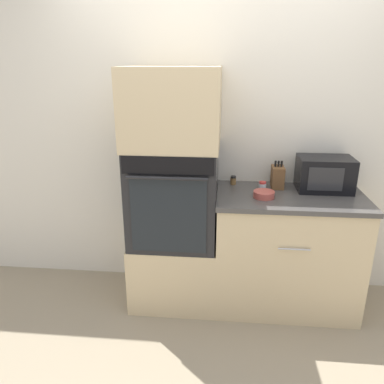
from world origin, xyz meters
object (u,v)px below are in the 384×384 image
(condiment_jar_near, at_px, (233,180))
(condiment_jar_mid, at_px, (262,186))
(wall_oven, at_px, (174,194))
(bowl, at_px, (264,194))
(knife_block, at_px, (278,177))
(microwave, at_px, (325,174))

(condiment_jar_near, relative_size, condiment_jar_mid, 1.03)
(wall_oven, relative_size, condiment_jar_mid, 11.29)
(bowl, relative_size, condiment_jar_near, 2.27)
(wall_oven, bearing_deg, knife_block, 12.35)
(microwave, distance_m, condiment_jar_mid, 0.47)
(knife_block, xyz_separation_m, condiment_jar_mid, (-0.12, -0.07, -0.05))
(knife_block, bearing_deg, condiment_jar_mid, -148.41)
(condiment_jar_near, bearing_deg, condiment_jar_mid, -27.58)
(wall_oven, xyz_separation_m, condiment_jar_mid, (0.67, 0.10, 0.06))
(condiment_jar_near, bearing_deg, knife_block, -7.25)
(wall_oven, distance_m, condiment_jar_near, 0.50)
(microwave, height_order, bowl, microwave)
(microwave, distance_m, bowl, 0.52)
(wall_oven, height_order, condiment_jar_mid, wall_oven)
(wall_oven, height_order, knife_block, wall_oven)
(knife_block, distance_m, bowl, 0.28)
(knife_block, xyz_separation_m, bowl, (-0.12, -0.24, -0.06))
(wall_oven, relative_size, microwave, 1.84)
(microwave, xyz_separation_m, bowl, (-0.46, -0.21, -0.10))
(knife_block, relative_size, condiment_jar_near, 3.15)
(microwave, relative_size, condiment_jar_mid, 6.13)
(wall_oven, bearing_deg, condiment_jar_near, 25.77)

